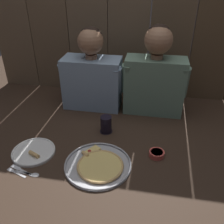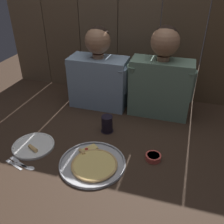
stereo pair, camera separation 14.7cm
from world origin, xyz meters
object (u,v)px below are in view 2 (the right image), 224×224
(diner_left, at_px, (99,73))
(diner_right, at_px, (161,77))
(dipping_bowl, at_px, (153,157))
(dinner_plate, at_px, (33,146))
(drinking_glass, at_px, (107,124))
(pizza_tray, at_px, (93,163))

(diner_left, distance_m, diner_right, 0.45)
(diner_right, bearing_deg, dipping_bowl, -84.86)
(dipping_bowl, bearing_deg, dinner_plate, -172.07)
(dipping_bowl, bearing_deg, diner_right, 95.14)
(diner_left, bearing_deg, diner_right, 0.00)
(dinner_plate, distance_m, drinking_glass, 0.47)
(dipping_bowl, distance_m, diner_right, 0.58)
(pizza_tray, distance_m, dipping_bowl, 0.34)
(dinner_plate, xyz_separation_m, diner_right, (0.66, 0.61, 0.28))
(dinner_plate, xyz_separation_m, drinking_glass, (0.37, 0.28, 0.05))
(dinner_plate, bearing_deg, dipping_bowl, 7.93)
(dinner_plate, bearing_deg, diner_right, 42.60)
(dinner_plate, distance_m, dipping_bowl, 0.71)
(dinner_plate, height_order, diner_left, diner_left)
(dinner_plate, xyz_separation_m, dipping_bowl, (0.70, 0.10, 0.01))
(pizza_tray, distance_m, dinner_plate, 0.40)
(dipping_bowl, xyz_separation_m, diner_left, (-0.50, 0.51, 0.24))
(diner_left, bearing_deg, dipping_bowl, -45.64)
(diner_right, bearing_deg, diner_left, -180.00)
(drinking_glass, xyz_separation_m, diner_right, (0.28, 0.32, 0.23))
(pizza_tray, height_order, diner_left, diner_left)
(pizza_tray, bearing_deg, dipping_bowl, 24.29)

